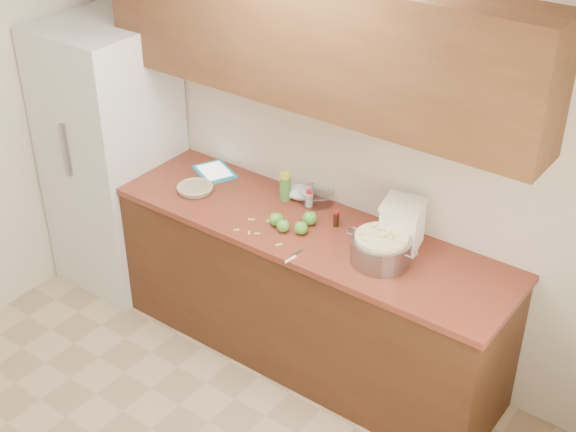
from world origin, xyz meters
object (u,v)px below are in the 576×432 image
Objects in this scene: colander at (381,249)px; tablet at (214,172)px; flour_canister at (402,224)px; pie at (195,188)px.

colander reaches higher than tablet.
colander is at bearing 16.57° from tablet.
colander is 1.35m from tablet.
flour_canister reaches higher than colander.
flour_canister is at bearing 9.70° from pie.
colander is (1.28, 0.03, 0.06)m from pie.
tablet is (-0.05, 0.24, -0.01)m from pie.
tablet is at bearing 102.66° from pie.
colander reaches higher than pie.
flour_canister is 1.35m from tablet.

